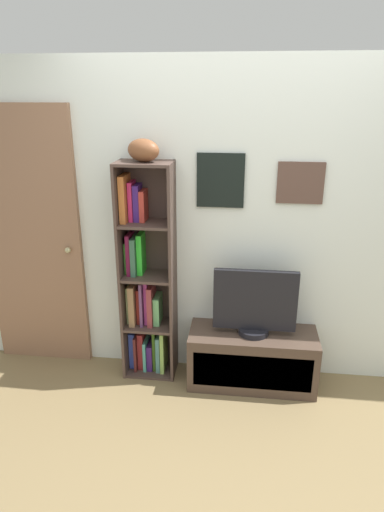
% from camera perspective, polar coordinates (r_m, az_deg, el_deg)
% --- Properties ---
extents(ground, '(5.20, 5.20, 0.04)m').
position_cam_1_polar(ground, '(2.90, 4.75, -26.36)').
color(ground, olive).
extents(back_wall, '(4.80, 0.08, 2.31)m').
position_cam_1_polar(back_wall, '(3.25, 6.20, 3.66)').
color(back_wall, white).
rests_on(back_wall, ground).
extents(bookshelf, '(0.39, 0.26, 1.63)m').
position_cam_1_polar(bookshelf, '(3.36, -5.93, -3.74)').
color(bookshelf, '#493730').
rests_on(bookshelf, ground).
extents(football, '(0.29, 0.25, 0.15)m').
position_cam_1_polar(football, '(3.06, -6.18, 13.18)').
color(football, brown).
rests_on(football, bookshelf).
extents(tv_stand, '(0.93, 0.37, 0.42)m').
position_cam_1_polar(tv_stand, '(3.45, 7.60, -12.71)').
color(tv_stand, '#48372C').
rests_on(tv_stand, ground).
extents(television, '(0.59, 0.22, 0.49)m').
position_cam_1_polar(television, '(3.23, 7.97, -6.03)').
color(television, black).
rests_on(television, tv_stand).
extents(door, '(0.75, 0.09, 2.00)m').
position_cam_1_polar(door, '(3.61, -19.46, 1.69)').
color(door, '#8D654A').
rests_on(door, ground).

